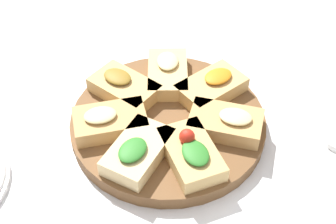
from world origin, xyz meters
The scene contains 9 objects.
ground_plane centered at (0.00, 0.00, 0.00)m, with size 3.00×3.00×0.00m, color white.
serving_board centered at (0.00, 0.00, 0.01)m, with size 0.34×0.34×0.03m, color brown.
focaccia_slice_0 centered at (-0.09, 0.05, 0.04)m, with size 0.14×0.12×0.05m.
focaccia_slice_1 centered at (-0.09, -0.04, 0.04)m, with size 0.14×0.11×0.04m.
focaccia_slice_2 centered at (-0.02, -0.10, 0.04)m, with size 0.10×0.13×0.04m.
focaccia_slice_3 centered at (0.06, -0.08, 0.04)m, with size 0.13×0.14×0.04m.
focaccia_slice_4 centered at (0.10, 0.00, 0.04)m, with size 0.12×0.07×0.04m.
focaccia_slice_5 centered at (0.06, 0.08, 0.04)m, with size 0.13×0.14×0.04m.
focaccia_slice_6 centered at (-0.02, 0.10, 0.04)m, with size 0.09×0.13×0.04m.
Camera 1 is at (-0.35, 0.45, 0.61)m, focal length 50.00 mm.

